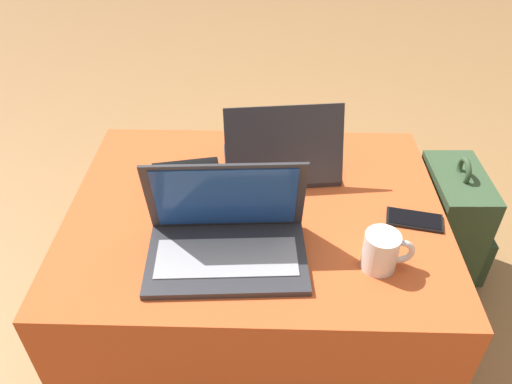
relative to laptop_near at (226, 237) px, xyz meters
name	(u,v)px	position (x,y,z in m)	size (l,w,h in m)	color
ground_plane	(256,310)	(0.07, 0.17, -0.49)	(14.00, 14.00, 0.00)	#9E7042
ottoman	(256,263)	(0.07, 0.17, -0.27)	(1.01, 0.78, 0.44)	maroon
laptop_near	(226,237)	(0.00, 0.00, 0.00)	(0.39, 0.25, 0.24)	#333338
laptop_far	(281,158)	(0.13, 0.34, 0.00)	(0.35, 0.26, 0.23)	#333338
cell_phone	(415,220)	(0.48, 0.13, -0.05)	(0.15, 0.10, 0.01)	black
backpack	(449,228)	(0.69, 0.37, -0.29)	(0.21, 0.29, 0.47)	#385133
wrist_brace	(186,174)	(-0.13, 0.26, -0.01)	(0.19, 0.12, 0.08)	black
coffee_mug	(382,251)	(0.36, -0.04, 0.00)	(0.12, 0.08, 0.10)	white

